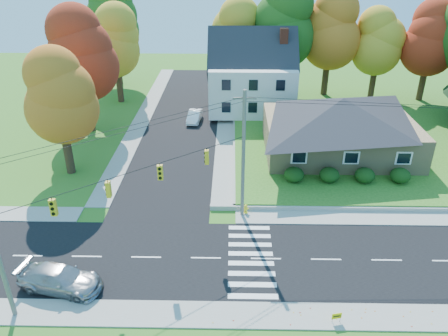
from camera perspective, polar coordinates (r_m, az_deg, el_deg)
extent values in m
plane|color=#3D7923|center=(29.79, 5.49, -11.73)|extent=(120.00, 120.00, 0.00)
cube|color=black|center=(29.78, 5.49, -11.71)|extent=(90.00, 8.00, 0.02)
cube|color=black|center=(52.79, -5.16, 6.52)|extent=(8.00, 44.00, 0.02)
cube|color=#9C9A90|center=(33.78, 4.93, -6.32)|extent=(90.00, 2.00, 0.08)
cube|color=#9C9A90|center=(26.09, 6.26, -18.60)|extent=(90.00, 2.00, 0.08)
cube|color=#3D7923|center=(50.16, 18.88, 4.26)|extent=(30.00, 30.00, 0.50)
cube|color=tan|center=(43.68, 14.75, 4.08)|extent=(14.00, 10.00, 3.20)
pyramid|color=#26262B|center=(42.72, 15.18, 7.40)|extent=(14.60, 10.60, 2.20)
cube|color=silver|center=(53.37, 3.63, 10.55)|extent=(10.00, 8.00, 5.60)
pyramid|color=#26262B|center=(52.35, 3.76, 14.74)|extent=(10.40, 8.40, 2.40)
cube|color=brown|center=(53.09, 7.56, 12.52)|extent=(0.90, 0.90, 9.60)
ellipsoid|color=#163A10|center=(37.64, 9.14, -0.85)|extent=(1.70, 1.70, 1.27)
ellipsoid|color=#163A10|center=(38.18, 13.60, -0.88)|extent=(1.70, 1.70, 1.27)
ellipsoid|color=#163A10|center=(38.95, 17.91, -0.90)|extent=(1.70, 1.70, 1.27)
ellipsoid|color=#163A10|center=(39.92, 22.03, -0.92)|extent=(1.70, 1.70, 1.27)
cylinder|color=#666059|center=(31.41, 2.53, 1.44)|extent=(0.26, 0.26, 10.00)
cube|color=#666059|center=(29.75, 2.71, 9.08)|extent=(1.60, 0.12, 0.12)
cube|color=gold|center=(25.50, -21.40, -4.82)|extent=(0.34, 0.26, 1.00)
cube|color=gold|center=(26.29, -14.85, -2.71)|extent=(0.26, 0.34, 1.00)
cube|color=gold|center=(27.54, -8.33, -0.58)|extent=(0.34, 0.26, 1.00)
cube|color=gold|center=(29.23, -2.25, 1.44)|extent=(0.26, 0.34, 1.00)
cylinder|color=black|center=(26.64, -11.28, -0.27)|extent=(13.02, 10.43, 0.04)
cylinder|color=#3F2A19|center=(59.11, 1.42, 12.17)|extent=(0.80, 0.80, 5.40)
sphere|color=gold|center=(58.21, 1.47, 15.87)|extent=(6.72, 6.72, 6.72)
sphere|color=gold|center=(57.89, 1.49, 17.50)|extent=(5.91, 5.91, 5.91)
sphere|color=gold|center=(57.63, 1.51, 19.15)|extent=(5.11, 5.11, 5.11)
cylinder|color=#3F2A19|center=(58.37, 7.47, 12.21)|extent=(0.86, 0.86, 6.30)
sphere|color=#255618|center=(57.37, 7.75, 16.60)|extent=(7.84, 7.84, 7.84)
sphere|color=#255618|center=(57.04, 7.88, 18.53)|extent=(6.90, 6.90, 6.90)
sphere|color=#255618|center=(56.78, 8.01, 20.48)|extent=(5.96, 5.96, 5.96)
cylinder|color=#3F2A19|center=(60.33, 13.16, 12.01)|extent=(0.83, 0.83, 5.85)
sphere|color=#CD671C|center=(59.40, 13.60, 15.93)|extent=(7.28, 7.28, 7.28)
sphere|color=#CD671C|center=(59.08, 13.80, 17.66)|extent=(6.41, 6.41, 6.41)
sphere|color=#CD671C|center=(58.83, 14.01, 19.40)|extent=(5.53, 5.53, 5.53)
cylinder|color=#3F2A19|center=(61.03, 18.91, 11.00)|extent=(0.77, 0.77, 4.95)
sphere|color=gold|center=(60.21, 19.43, 14.25)|extent=(6.16, 6.16, 6.16)
sphere|color=gold|center=(59.91, 19.66, 15.67)|extent=(5.42, 5.42, 5.42)
sphere|color=gold|center=(59.66, 19.90, 17.11)|extent=(4.68, 4.68, 4.68)
cylinder|color=#3F2A19|center=(62.15, 24.55, 10.50)|extent=(0.80, 0.80, 5.40)
sphere|color=#9D2813|center=(61.29, 25.27, 13.96)|extent=(6.72, 6.72, 6.72)
sphere|color=#9D2813|center=(61.00, 25.59, 15.48)|extent=(5.91, 5.91, 5.91)
sphere|color=#9D2813|center=(60.75, 25.92, 17.01)|extent=(5.11, 5.11, 5.11)
cylinder|color=#3F2A19|center=(41.31, -19.80, 2.52)|extent=(0.77, 0.77, 4.95)
sphere|color=#CD671C|center=(40.03, -20.61, 7.16)|extent=(6.16, 6.16, 6.16)
sphere|color=#CD671C|center=(39.57, -20.97, 9.24)|extent=(5.42, 5.42, 5.42)
sphere|color=#CD671C|center=(39.17, -21.35, 11.37)|extent=(4.68, 4.68, 4.68)
cylinder|color=#3F2A19|center=(50.23, -17.29, 7.81)|extent=(0.83, 0.83, 5.85)
sphere|color=#9D2813|center=(49.06, -17.98, 12.45)|extent=(7.28, 7.28, 7.28)
sphere|color=#9D2813|center=(48.66, -18.30, 14.51)|extent=(6.41, 6.41, 6.41)
sphere|color=#9D2813|center=(48.33, -18.62, 16.60)|extent=(5.53, 5.53, 5.53)
cylinder|color=#3F2A19|center=(59.16, -13.54, 10.94)|extent=(0.80, 0.80, 5.40)
sphere|color=gold|center=(58.23, -13.97, 14.61)|extent=(6.72, 6.72, 6.72)
sphere|color=gold|center=(57.90, -14.16, 16.23)|extent=(5.91, 5.91, 5.91)
sphere|color=gold|center=(57.62, -14.36, 17.86)|extent=(5.11, 5.11, 5.11)
cylinder|color=#3F2A19|center=(67.03, -13.69, 13.22)|extent=(0.86, 0.86, 6.30)
sphere|color=#255618|center=(66.12, -14.14, 17.03)|extent=(7.84, 7.84, 7.84)
sphere|color=#255618|center=(65.82, -14.35, 18.70)|extent=(6.90, 6.90, 6.90)
sphere|color=#255618|center=(65.58, -14.56, 20.39)|extent=(5.96, 5.96, 5.96)
imported|color=#9B9B9F|center=(28.78, -20.65, -13.39)|extent=(5.47, 3.12, 1.49)
imported|color=white|center=(51.38, -3.90, 6.75)|extent=(1.66, 3.96, 1.27)
cylinder|color=yellow|center=(34.09, 2.84, -5.88)|extent=(0.35, 0.35, 0.10)
cylinder|color=yellow|center=(33.93, 2.85, -5.46)|extent=(0.24, 0.24, 0.54)
sphere|color=yellow|center=(33.76, 2.86, -5.00)|extent=(0.26, 0.26, 0.26)
cylinder|color=yellow|center=(33.88, 2.86, -5.32)|extent=(0.46, 0.19, 0.12)
cylinder|color=black|center=(26.15, 13.97, -18.69)|extent=(0.02, 0.02, 0.48)
cylinder|color=black|center=(26.24, 14.91, -18.63)|extent=(0.02, 0.02, 0.48)
cube|color=#FFCF00|center=(26.00, 14.51, -18.22)|extent=(0.57, 0.15, 0.38)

